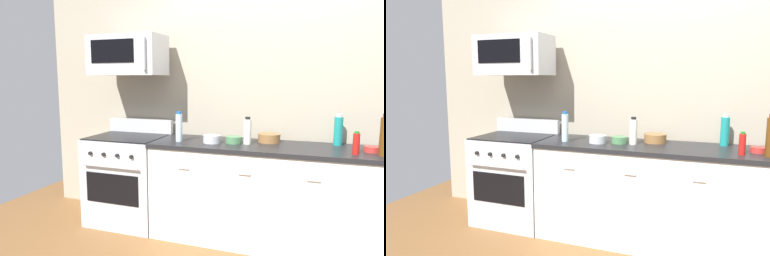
{
  "view_description": "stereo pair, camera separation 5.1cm",
  "coord_description": "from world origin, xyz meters",
  "views": [
    {
      "loc": [
        0.27,
        -3.13,
        1.52
      ],
      "look_at": [
        -0.84,
        -0.05,
        1.05
      ],
      "focal_mm": 32.53,
      "sensor_mm": 36.0,
      "label": 1
    },
    {
      "loc": [
        0.32,
        -3.11,
        1.52
      ],
      "look_at": [
        -0.84,
        -0.05,
        1.05
      ],
      "focal_mm": 32.53,
      "sensor_mm": 36.0,
      "label": 2
    }
  ],
  "objects": [
    {
      "name": "back_wall",
      "position": [
        0.0,
        0.41,
        1.35
      ],
      "size": [
        5.48,
        0.1,
        2.7
      ],
      "primitive_type": "cube",
      "color": "#9E937F",
      "rests_on": "ground_plane"
    },
    {
      "name": "microwave",
      "position": [
        -1.57,
        0.05,
        1.75
      ],
      "size": [
        0.74,
        0.44,
        0.4
      ],
      "color": "#B7BABF"
    },
    {
      "name": "bowl_steel_prep",
      "position": [
        -0.64,
        -0.06,
        0.96
      ],
      "size": [
        0.16,
        0.16,
        0.07
      ],
      "color": "#B2B5BA",
      "rests_on": "countertop_slab"
    },
    {
      "name": "bottle_sparkling_teal",
      "position": [
        0.46,
        0.21,
        1.05
      ],
      "size": [
        0.07,
        0.07,
        0.28
      ],
      "color": "#197F7A",
      "rests_on": "countertop_slab"
    },
    {
      "name": "bottle_vinegar_white",
      "position": [
        -0.32,
        0.0,
        1.04
      ],
      "size": [
        0.07,
        0.07,
        0.25
      ],
      "color": "silver",
      "rests_on": "countertop_slab"
    },
    {
      "name": "counter_unit",
      "position": [
        -0.0,
        -0.0,
        0.46
      ],
      "size": [
        2.39,
        0.66,
        0.92
      ],
      "color": "white",
      "rests_on": "ground_plane"
    },
    {
      "name": "ground_plane",
      "position": [
        0.0,
        0.0,
        0.0
      ],
      "size": [
        6.58,
        6.58,
        0.0
      ],
      "primitive_type": "plane",
      "color": "brown"
    },
    {
      "name": "bowl_red_small",
      "position": [
        0.71,
        -0.01,
        0.94
      ],
      "size": [
        0.12,
        0.12,
        0.05
      ],
      "color": "#B72D28",
      "rests_on": "countertop_slab"
    },
    {
      "name": "bowl_wooden_salad",
      "position": [
        -0.14,
        0.16,
        0.96
      ],
      "size": [
        0.21,
        0.21,
        0.08
      ],
      "color": "brown",
      "rests_on": "countertop_slab"
    },
    {
      "name": "bowl_green_glaze",
      "position": [
        -0.44,
        0.0,
        0.95
      ],
      "size": [
        0.15,
        0.15,
        0.06
      ],
      "color": "#477A4C",
      "rests_on": "countertop_slab"
    },
    {
      "name": "range_oven",
      "position": [
        -1.57,
        0.0,
        0.47
      ],
      "size": [
        0.76,
        0.69,
        1.07
      ],
      "color": "#B7BABF",
      "rests_on": "ground_plane"
    },
    {
      "name": "bottle_water_clear",
      "position": [
        -0.96,
        -0.09,
        1.06
      ],
      "size": [
        0.06,
        0.06,
        0.29
      ],
      "color": "silver",
      "rests_on": "countertop_slab"
    },
    {
      "name": "bottle_hot_sauce_red",
      "position": [
        0.58,
        -0.14,
        1.01
      ],
      "size": [
        0.05,
        0.05,
        0.18
      ],
      "color": "#B21914",
      "rests_on": "countertop_slab"
    }
  ]
}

